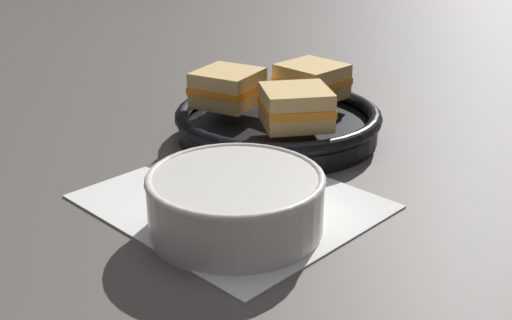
{
  "coord_description": "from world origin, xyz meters",
  "views": [
    {
      "loc": [
        0.46,
        -0.45,
        0.31
      ],
      "look_at": [
        0.0,
        0.02,
        0.03
      ],
      "focal_mm": 45.0,
      "sensor_mm": 36.0,
      "label": 1
    }
  ],
  "objects_px": {
    "soup_bowl": "(236,199)",
    "spoon": "(270,207)",
    "sandwich_near_right": "(228,88)",
    "skillet": "(278,122)",
    "sandwich_near_left": "(312,81)",
    "sandwich_far_left": "(296,107)"
  },
  "relations": [
    {
      "from": "soup_bowl",
      "to": "spoon",
      "type": "height_order",
      "value": "soup_bowl"
    },
    {
      "from": "spoon",
      "to": "sandwich_near_right",
      "type": "bearing_deg",
      "value": 128.95
    },
    {
      "from": "spoon",
      "to": "skillet",
      "type": "relative_size",
      "value": 0.45
    },
    {
      "from": "skillet",
      "to": "sandwich_near_left",
      "type": "height_order",
      "value": "sandwich_near_left"
    },
    {
      "from": "skillet",
      "to": "sandwich_far_left",
      "type": "bearing_deg",
      "value": -30.51
    },
    {
      "from": "sandwich_near_right",
      "to": "spoon",
      "type": "bearing_deg",
      "value": -33.42
    },
    {
      "from": "skillet",
      "to": "soup_bowl",
      "type": "bearing_deg",
      "value": -56.59
    },
    {
      "from": "soup_bowl",
      "to": "skillet",
      "type": "relative_size",
      "value": 0.48
    },
    {
      "from": "sandwich_near_right",
      "to": "sandwich_far_left",
      "type": "height_order",
      "value": "same"
    },
    {
      "from": "spoon",
      "to": "sandwich_near_left",
      "type": "xyz_separation_m",
      "value": [
        -0.14,
        0.24,
        0.06
      ]
    },
    {
      "from": "soup_bowl",
      "to": "spoon",
      "type": "distance_m",
      "value": 0.05
    },
    {
      "from": "soup_bowl",
      "to": "sandwich_near_left",
      "type": "relative_size",
      "value": 2.08
    },
    {
      "from": "skillet",
      "to": "sandwich_near_right",
      "type": "distance_m",
      "value": 0.08
    },
    {
      "from": "spoon",
      "to": "sandwich_near_left",
      "type": "height_order",
      "value": "sandwich_near_left"
    },
    {
      "from": "soup_bowl",
      "to": "sandwich_near_left",
      "type": "bearing_deg",
      "value": 116.65
    },
    {
      "from": "sandwich_near_left",
      "to": "skillet",
      "type": "bearing_deg",
      "value": -90.62
    },
    {
      "from": "spoon",
      "to": "sandwich_near_right",
      "type": "distance_m",
      "value": 0.25
    },
    {
      "from": "sandwich_far_left",
      "to": "sandwich_near_left",
      "type": "bearing_deg",
      "value": 120.33
    },
    {
      "from": "skillet",
      "to": "sandwich_near_left",
      "type": "bearing_deg",
      "value": 89.38
    },
    {
      "from": "spoon",
      "to": "sandwich_near_right",
      "type": "height_order",
      "value": "sandwich_near_right"
    },
    {
      "from": "soup_bowl",
      "to": "sandwich_near_right",
      "type": "height_order",
      "value": "sandwich_near_right"
    },
    {
      "from": "sandwich_near_left",
      "to": "sandwich_far_left",
      "type": "relative_size",
      "value": 0.74
    }
  ]
}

